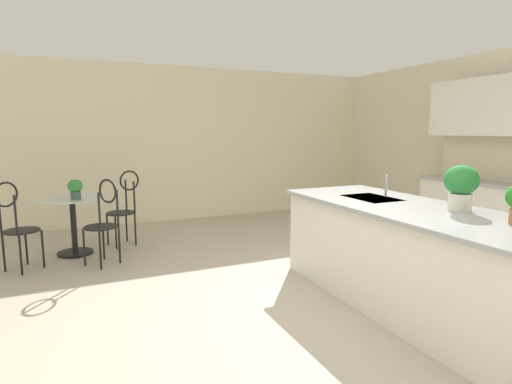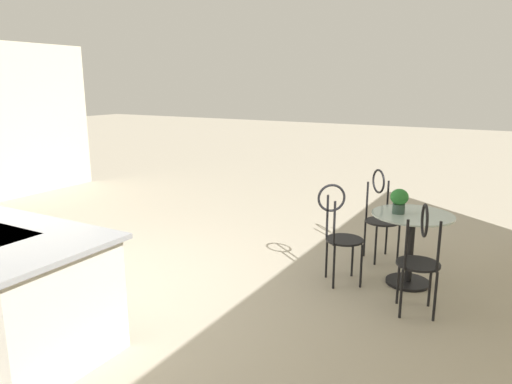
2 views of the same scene
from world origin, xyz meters
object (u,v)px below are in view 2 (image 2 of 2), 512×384
(bistro_table, at_px, (411,242))
(chair_toward_desk, at_px, (381,211))
(potted_plant_on_table, at_px, (399,200))
(chair_by_island, at_px, (339,229))
(chair_near_window, at_px, (420,254))

(bistro_table, relative_size, chair_toward_desk, 0.77)
(chair_toward_desk, xyz_separation_m, potted_plant_on_table, (-0.34, 0.63, 0.31))
(chair_by_island, height_order, chair_toward_desk, same)
(chair_toward_desk, bearing_deg, chair_by_island, 79.45)
(chair_by_island, relative_size, chair_toward_desk, 1.00)
(chair_toward_desk, bearing_deg, bistro_table, 129.00)
(potted_plant_on_table, bearing_deg, chair_near_window, 119.12)
(bistro_table, xyz_separation_m, chair_by_island, (0.64, 0.33, 0.13))
(chair_by_island, bearing_deg, potted_plant_on_table, -150.69)
(chair_near_window, relative_size, potted_plant_on_table, 4.18)
(potted_plant_on_table, bearing_deg, bistro_table, -160.07)
(bistro_table, relative_size, chair_near_window, 0.77)
(bistro_table, relative_size, potted_plant_on_table, 3.21)
(chair_near_window, height_order, chair_toward_desk, same)
(chair_near_window, distance_m, chair_toward_desk, 1.41)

